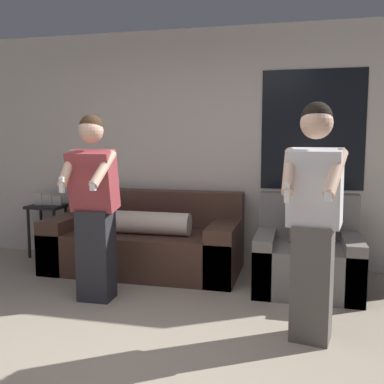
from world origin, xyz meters
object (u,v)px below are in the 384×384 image
at_px(person_left, 94,207).
at_px(side_table, 47,214).
at_px(couch, 145,242).
at_px(person_right, 314,220).
at_px(armchair, 307,257).

bearing_deg(person_left, side_table, 134.72).
bearing_deg(person_left, couch, 83.32).
xyz_separation_m(couch, person_right, (1.76, -1.38, 0.58)).
distance_m(armchair, person_right, 1.31).
height_order(side_table, person_left, person_left).
height_order(armchair, side_table, armchair).
height_order(couch, person_left, person_left).
distance_m(couch, person_right, 2.31).
bearing_deg(armchair, side_table, 171.20).
xyz_separation_m(person_left, person_right, (1.88, -0.38, 0.04)).
distance_m(armchair, person_left, 2.10).
bearing_deg(person_left, person_right, -11.43).
distance_m(side_table, person_right, 3.57).
height_order(armchair, person_left, person_left).
bearing_deg(armchair, couch, 173.19).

